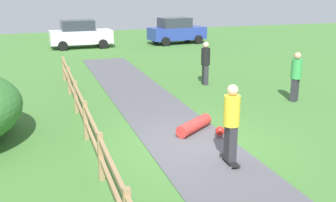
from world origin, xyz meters
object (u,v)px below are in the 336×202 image
object	(u,v)px
skater_fallen	(196,126)
bystander_black	(206,61)
parked_car_blue	(176,31)
bystander_green	(296,74)
parked_car_white	(80,34)
skater_riding	(231,120)

from	to	relation	value
skater_fallen	bystander_black	bearing A→B (deg)	64.07
bystander_black	parked_car_blue	distance (m)	13.18
skater_fallen	bystander_green	distance (m)	5.18
bystander_green	parked_car_white	xyz separation A→B (m)	(-5.95, 16.23, -0.06)
skater_riding	bystander_black	world-z (taller)	skater_riding
skater_fallen	parked_car_blue	distance (m)	19.11
skater_riding	skater_fallen	distance (m)	2.44
skater_fallen	parked_car_blue	size ratio (longest dim) A/B	0.31
skater_riding	bystander_black	xyz separation A→B (m)	(2.69, 7.66, -0.08)
bystander_green	parked_car_blue	world-z (taller)	parked_car_blue
parked_car_blue	bystander_green	bearing A→B (deg)	-93.94
parked_car_blue	bystander_black	bearing A→B (deg)	-104.15
skater_fallen	bystander_green	size ratio (longest dim) A/B	0.75
skater_riding	parked_car_blue	size ratio (longest dim) A/B	0.44
skater_fallen	bystander_green	world-z (taller)	bystander_green
skater_riding	parked_car_white	world-z (taller)	skater_riding
parked_car_white	bystander_black	bearing A→B (deg)	-73.23
bystander_green	bystander_black	size ratio (longest dim) A/B	0.98
bystander_green	parked_car_white	size ratio (longest dim) A/B	0.43
bystander_black	skater_riding	bearing A→B (deg)	-109.36
skater_riding	bystander_green	bearing A→B (deg)	41.33
skater_riding	bystander_green	world-z (taller)	skater_riding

